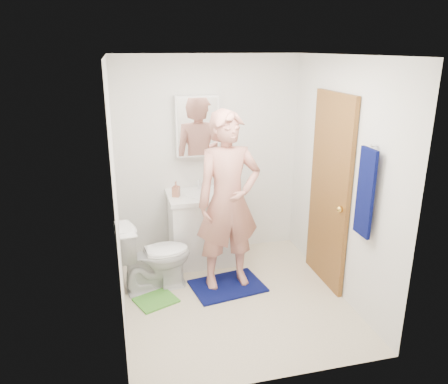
# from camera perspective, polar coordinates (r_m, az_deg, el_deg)

# --- Properties ---
(floor) EXTENTS (2.20, 2.40, 0.02)m
(floor) POSITION_cam_1_polar(r_m,az_deg,el_deg) (4.65, 1.34, -13.76)
(floor) COLOR beige
(floor) RESTS_ON ground
(ceiling) EXTENTS (2.20, 2.40, 0.02)m
(ceiling) POSITION_cam_1_polar(r_m,az_deg,el_deg) (3.94, 1.62, 17.60)
(ceiling) COLOR white
(ceiling) RESTS_ON ground
(wall_back) EXTENTS (2.20, 0.02, 2.40)m
(wall_back) POSITION_cam_1_polar(r_m,az_deg,el_deg) (5.27, -2.00, 4.50)
(wall_back) COLOR silver
(wall_back) RESTS_ON ground
(wall_front) EXTENTS (2.20, 0.02, 2.40)m
(wall_front) POSITION_cam_1_polar(r_m,az_deg,el_deg) (3.06, 7.46, -6.17)
(wall_front) COLOR silver
(wall_front) RESTS_ON ground
(wall_left) EXTENTS (0.02, 2.40, 2.40)m
(wall_left) POSITION_cam_1_polar(r_m,az_deg,el_deg) (4.00, -14.06, -0.60)
(wall_left) COLOR silver
(wall_left) RESTS_ON ground
(wall_right) EXTENTS (0.02, 2.40, 2.40)m
(wall_right) POSITION_cam_1_polar(r_m,az_deg,el_deg) (4.54, 15.10, 1.59)
(wall_right) COLOR silver
(wall_right) RESTS_ON ground
(vanity_cabinet) EXTENTS (0.75, 0.55, 0.80)m
(vanity_cabinet) POSITION_cam_1_polar(r_m,az_deg,el_deg) (5.22, -2.85, -4.92)
(vanity_cabinet) COLOR white
(vanity_cabinet) RESTS_ON floor
(countertop) EXTENTS (0.79, 0.59, 0.05)m
(countertop) POSITION_cam_1_polar(r_m,az_deg,el_deg) (5.07, -2.93, -0.50)
(countertop) COLOR white
(countertop) RESTS_ON vanity_cabinet
(sink_basin) EXTENTS (0.40, 0.40, 0.03)m
(sink_basin) POSITION_cam_1_polar(r_m,az_deg,el_deg) (5.06, -2.93, -0.34)
(sink_basin) COLOR white
(sink_basin) RESTS_ON countertop
(faucet) EXTENTS (0.03, 0.03, 0.12)m
(faucet) POSITION_cam_1_polar(r_m,az_deg,el_deg) (5.21, -3.32, 1.01)
(faucet) COLOR silver
(faucet) RESTS_ON countertop
(medicine_cabinet) EXTENTS (0.50, 0.12, 0.70)m
(medicine_cabinet) POSITION_cam_1_polar(r_m,az_deg,el_deg) (5.09, -3.56, 8.59)
(medicine_cabinet) COLOR white
(medicine_cabinet) RESTS_ON wall_back
(mirror_panel) EXTENTS (0.46, 0.01, 0.66)m
(mirror_panel) POSITION_cam_1_polar(r_m,az_deg,el_deg) (5.03, -3.43, 8.47)
(mirror_panel) COLOR white
(mirror_panel) RESTS_ON wall_back
(door) EXTENTS (0.05, 0.80, 2.05)m
(door) POSITION_cam_1_polar(r_m,az_deg,el_deg) (4.70, 13.59, 0.03)
(door) COLOR #905C27
(door) RESTS_ON ground
(door_knob) EXTENTS (0.07, 0.07, 0.07)m
(door_knob) POSITION_cam_1_polar(r_m,az_deg,el_deg) (4.44, 14.91, -2.19)
(door_knob) COLOR gold
(door_knob) RESTS_ON door
(towel) EXTENTS (0.03, 0.24, 0.80)m
(towel) POSITION_cam_1_polar(r_m,az_deg,el_deg) (4.02, 17.99, -0.11)
(towel) COLOR #070D49
(towel) RESTS_ON wall_right
(towel_hook) EXTENTS (0.06, 0.02, 0.02)m
(towel_hook) POSITION_cam_1_polar(r_m,az_deg,el_deg) (3.94, 19.09, 5.74)
(towel_hook) COLOR silver
(towel_hook) RESTS_ON wall_right
(toilet) EXTENTS (0.80, 0.52, 0.76)m
(toilet) POSITION_cam_1_polar(r_m,az_deg,el_deg) (4.70, -9.03, -8.19)
(toilet) COLOR white
(toilet) RESTS_ON floor
(bath_mat) EXTENTS (0.82, 0.64, 0.02)m
(bath_mat) POSITION_cam_1_polar(r_m,az_deg,el_deg) (4.83, 0.45, -12.16)
(bath_mat) COLOR #070D49
(bath_mat) RESTS_ON floor
(green_rug) EXTENTS (0.48, 0.45, 0.02)m
(green_rug) POSITION_cam_1_polar(r_m,az_deg,el_deg) (4.64, -8.87, -13.79)
(green_rug) COLOR #4FA236
(green_rug) RESTS_ON floor
(soap_dispenser) EXTENTS (0.10, 0.11, 0.17)m
(soap_dispenser) POSITION_cam_1_polar(r_m,az_deg,el_deg) (4.97, -6.29, 0.37)
(soap_dispenser) COLOR #AC6A50
(soap_dispenser) RESTS_ON countertop
(toothbrush_cup) EXTENTS (0.13, 0.13, 0.09)m
(toothbrush_cup) POSITION_cam_1_polar(r_m,az_deg,el_deg) (5.18, 0.16, 0.75)
(toothbrush_cup) COLOR #7D3A81
(toothbrush_cup) RESTS_ON countertop
(man) EXTENTS (0.72, 0.50, 1.88)m
(man) POSITION_cam_1_polar(r_m,az_deg,el_deg) (4.47, 0.57, -1.25)
(man) COLOR tan
(man) RESTS_ON bath_mat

